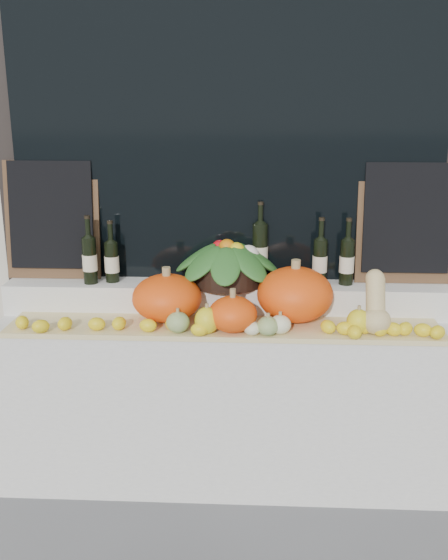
{
  "coord_description": "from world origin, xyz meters",
  "views": [
    {
      "loc": [
        0.14,
        -1.44,
        1.97
      ],
      "look_at": [
        0.0,
        1.45,
        1.12
      ],
      "focal_mm": 40.0,
      "sensor_mm": 36.0,
      "label": 1
    }
  ],
  "objects_px": {
    "pumpkin_left": "(167,298)",
    "pumpkin_right": "(295,294)",
    "butternut_squash": "(376,307)",
    "wine_bottle_tall": "(260,251)",
    "produce_bowl": "(227,261)"
  },
  "relations": [
    {
      "from": "butternut_squash",
      "to": "wine_bottle_tall",
      "type": "distance_m",
      "value": 0.68
    },
    {
      "from": "produce_bowl",
      "to": "wine_bottle_tall",
      "type": "relative_size",
      "value": 1.37
    },
    {
      "from": "pumpkin_right",
      "to": "butternut_squash",
      "type": "distance_m",
      "value": 0.39
    },
    {
      "from": "pumpkin_left",
      "to": "pumpkin_right",
      "type": "distance_m",
      "value": 0.63
    },
    {
      "from": "butternut_squash",
      "to": "produce_bowl",
      "type": "height_order",
      "value": "produce_bowl"
    },
    {
      "from": "produce_bowl",
      "to": "butternut_squash",
      "type": "bearing_deg",
      "value": -23.41
    },
    {
      "from": "pumpkin_right",
      "to": "wine_bottle_tall",
      "type": "relative_size",
      "value": 0.9
    },
    {
      "from": "pumpkin_left",
      "to": "pumpkin_right",
      "type": "bearing_deg",
      "value": 2.4
    },
    {
      "from": "pumpkin_left",
      "to": "wine_bottle_tall",
      "type": "xyz_separation_m",
      "value": [
        0.46,
        0.26,
        0.18
      ]
    },
    {
      "from": "wine_bottle_tall",
      "to": "pumpkin_left",
      "type": "bearing_deg",
      "value": -149.9
    },
    {
      "from": "pumpkin_left",
      "to": "wine_bottle_tall",
      "type": "height_order",
      "value": "wine_bottle_tall"
    },
    {
      "from": "produce_bowl",
      "to": "wine_bottle_tall",
      "type": "bearing_deg",
      "value": 22.29
    },
    {
      "from": "pumpkin_left",
      "to": "wine_bottle_tall",
      "type": "relative_size",
      "value": 0.83
    },
    {
      "from": "butternut_squash",
      "to": "produce_bowl",
      "type": "relative_size",
      "value": 0.5
    },
    {
      "from": "pumpkin_left",
      "to": "pumpkin_right",
      "type": "relative_size",
      "value": 0.92
    }
  ]
}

